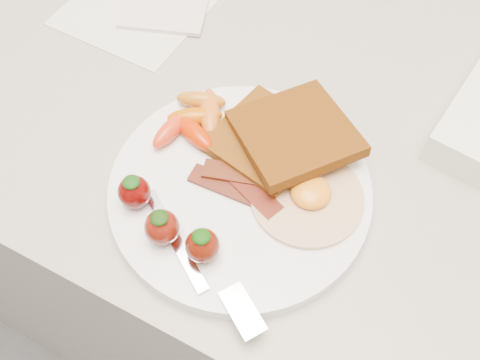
% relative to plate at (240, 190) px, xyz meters
% --- Properties ---
extents(counter, '(2.00, 0.60, 0.90)m').
position_rel_plate_xyz_m(counter, '(0.01, 0.14, -0.46)').
color(counter, gray).
rests_on(counter, ground).
extents(plate, '(0.27, 0.27, 0.02)m').
position_rel_plate_xyz_m(plate, '(0.00, 0.00, 0.00)').
color(plate, white).
rests_on(plate, counter).
extents(toast_lower, '(0.12, 0.12, 0.01)m').
position_rel_plate_xyz_m(toast_lower, '(0.00, 0.06, 0.02)').
color(toast_lower, '#4C2F07').
rests_on(toast_lower, plate).
extents(toast_upper, '(0.16, 0.16, 0.03)m').
position_rel_plate_xyz_m(toast_upper, '(0.03, 0.07, 0.03)').
color(toast_upper, '#4F2606').
rests_on(toast_upper, toast_lower).
extents(fried_egg, '(0.14, 0.14, 0.02)m').
position_rel_plate_xyz_m(fried_egg, '(0.07, 0.02, 0.01)').
color(fried_egg, beige).
rests_on(fried_egg, plate).
extents(bacon_strips, '(0.10, 0.06, 0.01)m').
position_rel_plate_xyz_m(bacon_strips, '(0.00, 0.00, 0.01)').
color(bacon_strips, black).
rests_on(bacon_strips, plate).
extents(baby_carrots, '(0.08, 0.10, 0.02)m').
position_rel_plate_xyz_m(baby_carrots, '(-0.08, 0.05, 0.02)').
color(baby_carrots, '#BB5300').
rests_on(baby_carrots, plate).
extents(strawberries, '(0.12, 0.05, 0.04)m').
position_rel_plate_xyz_m(strawberries, '(-0.04, -0.08, 0.03)').
color(strawberries, '#500504').
rests_on(strawberries, plate).
extents(fork, '(0.17, 0.09, 0.00)m').
position_rel_plate_xyz_m(fork, '(0.01, -0.10, 0.01)').
color(fork, silver).
rests_on(fork, plate).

